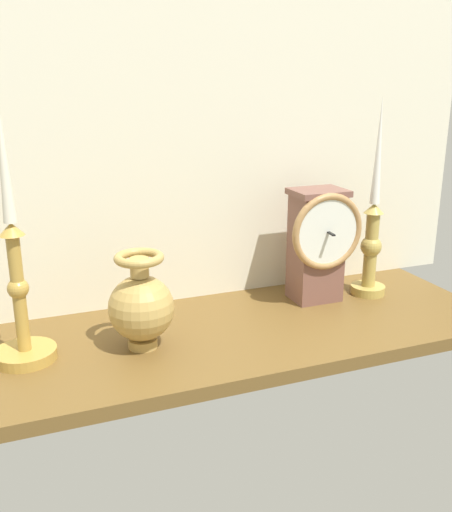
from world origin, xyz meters
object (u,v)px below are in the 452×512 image
(mantel_clock, at_px, (318,242))
(candlestick_tall_left, at_px, (372,235))
(candlestick_tall_center, at_px, (18,288))
(brass_vase_bulbous, at_px, (141,305))

(mantel_clock, distance_m, candlestick_tall_left, 0.12)
(mantel_clock, height_order, candlestick_tall_left, candlestick_tall_left)
(candlestick_tall_center, bearing_deg, mantel_clock, 5.96)
(mantel_clock, bearing_deg, candlestick_tall_center, -174.04)
(candlestick_tall_left, distance_m, candlestick_tall_center, 0.69)
(candlestick_tall_left, bearing_deg, brass_vase_bulbous, -171.46)
(mantel_clock, relative_size, brass_vase_bulbous, 1.38)
(mantel_clock, bearing_deg, brass_vase_bulbous, -167.59)
(mantel_clock, relative_size, candlestick_tall_center, 0.52)
(candlestick_tall_left, distance_m, brass_vase_bulbous, 0.51)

